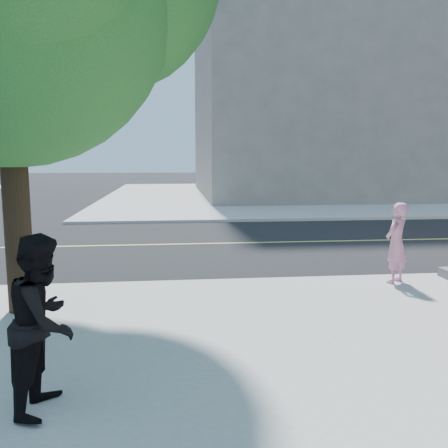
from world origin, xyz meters
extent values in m
plane|color=black|center=(0.00, 0.00, 0.00)|extent=(140.00, 140.00, 0.00)
cube|color=black|center=(0.00, 4.50, 0.01)|extent=(140.00, 9.00, 0.01)
cube|color=#AEAEAE|center=(13.50, 21.50, 0.06)|extent=(29.00, 25.00, 0.12)
cube|color=slate|center=(14.00, 22.00, 7.12)|extent=(18.00, 16.00, 14.00)
imported|color=pink|center=(7.29, -0.61, 0.89)|extent=(0.67, 0.64, 1.54)
imported|color=black|center=(1.85, -4.64, 0.96)|extent=(0.73, 0.89, 1.69)
cylinder|color=black|center=(0.71, -1.59, 2.11)|extent=(0.40, 0.40, 3.99)
camera|label=1|loc=(3.07, -9.11, 2.50)|focal=38.25mm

